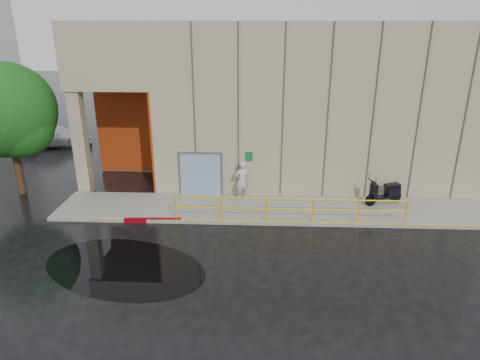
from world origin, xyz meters
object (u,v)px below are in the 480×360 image
at_px(person, 242,180).
at_px(car_c, 53,136).
at_px(red_curb, 153,220).
at_px(scooter, 385,186).
at_px(tree_near, 10,114).

height_order(person, car_c, person).
height_order(person, red_curb, person).
relative_size(person, scooter, 0.94).
relative_size(car_c, tree_near, 0.78).
height_order(person, scooter, person).
bearing_deg(person, car_c, -65.09).
xyz_separation_m(scooter, red_curb, (-10.17, -2.08, -0.91)).
xyz_separation_m(person, car_c, (-13.18, 8.97, -0.35)).
bearing_deg(car_c, red_curb, -151.99).
bearing_deg(car_c, person, -136.15).
bearing_deg(tree_near, car_c, 106.11).
height_order(scooter, tree_near, tree_near).
relative_size(scooter, tree_near, 0.31).
bearing_deg(person, tree_near, -33.79).
bearing_deg(red_curb, scooter, 11.58).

